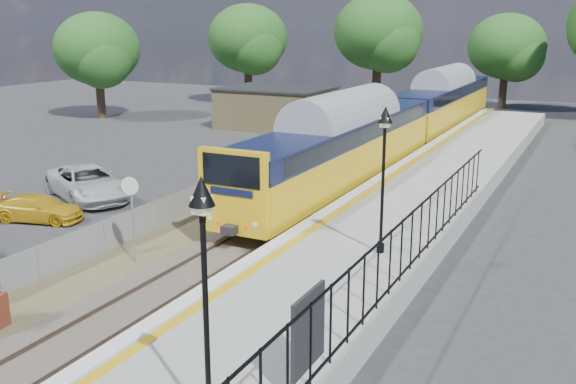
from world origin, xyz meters
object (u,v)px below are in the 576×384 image
Objects in this scene: victorian_lamp_south at (204,246)px; train at (405,116)px; speed_sign at (131,204)px; car_yellow at (38,208)px; car_white at (88,183)px; victorian_lamp_north at (384,146)px.

victorian_lamp_south reaches higher than train.
speed_sign is 7.26m from car_yellow.
victorian_lamp_south is 0.84× the size of car_white.
train reaches higher than speed_sign.
victorian_lamp_south reaches higher than car_yellow.
speed_sign is 0.82× the size of car_yellow.
car_yellow is at bearing -178.75° from victorian_lamp_north.
victorian_lamp_north reaches higher than speed_sign.
train is at bearing 104.65° from victorian_lamp_north.
victorian_lamp_north is 1.51× the size of speed_sign.
speed_sign is 9.37m from car_white.
victorian_lamp_north is 0.84× the size of car_white.
car_white is (-15.17, 3.18, -3.53)m from victorian_lamp_north.
car_white is at bearing -120.00° from train.
speed_sign is (-7.80, -2.44, -2.20)m from victorian_lamp_north.
victorian_lamp_north is 15.90m from car_white.
victorian_lamp_north is (-0.20, 10.00, 0.00)m from victorian_lamp_south.
victorian_lamp_north is 0.11× the size of train.
victorian_lamp_south reaches higher than car_white.
car_yellow is 3.56m from car_white.
victorian_lamp_south reaches higher than speed_sign.
speed_sign is at bearing -99.91° from car_white.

